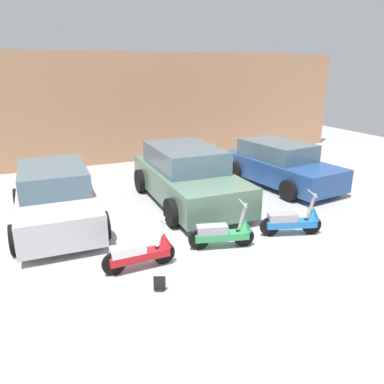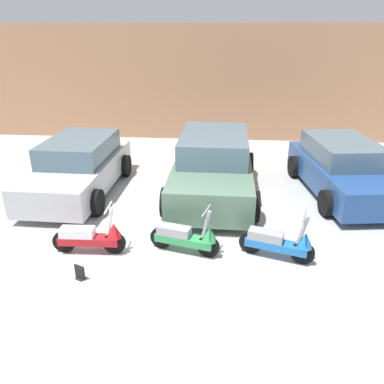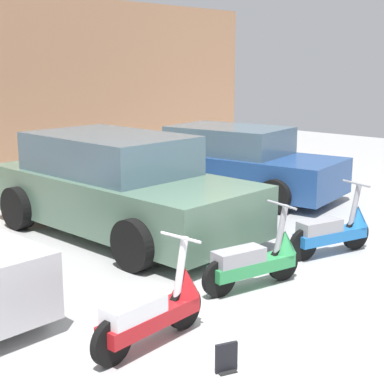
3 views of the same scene
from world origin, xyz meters
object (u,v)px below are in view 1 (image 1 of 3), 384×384
at_px(scooter_front_left, 142,251).
at_px(scooter_front_center, 294,220).
at_px(car_rear_left, 56,197).
at_px(car_rear_center, 187,176).
at_px(placard_near_left_scooter, 160,284).
at_px(car_rear_right, 280,165).
at_px(scooter_front_right, 225,232).

relative_size(scooter_front_left, scooter_front_center, 1.03).
distance_m(car_rear_left, car_rear_center, 3.40).
bearing_deg(scooter_front_left, car_rear_left, 111.62).
relative_size(scooter_front_left, placard_near_left_scooter, 5.28).
bearing_deg(car_rear_left, car_rear_right, 95.01).
distance_m(scooter_front_center, placard_near_left_scooter, 3.52).
height_order(scooter_front_center, car_rear_right, car_rear_right).
xyz_separation_m(scooter_front_left, scooter_front_center, (3.44, 0.07, -0.00)).
height_order(scooter_front_center, placard_near_left_scooter, scooter_front_center).
xyz_separation_m(scooter_front_right, placard_near_left_scooter, (-1.72, -0.95, -0.22)).
xyz_separation_m(scooter_front_left, car_rear_right, (5.40, 3.29, 0.30)).
relative_size(scooter_front_left, car_rear_right, 0.34).
distance_m(car_rear_left, car_rear_right, 6.65).
bearing_deg(car_rear_center, car_rear_right, 95.87).
bearing_deg(car_rear_center, placard_near_left_scooter, -28.01).
height_order(car_rear_left, car_rear_center, car_rear_center).
bearing_deg(placard_near_left_scooter, car_rear_left, 109.31).
bearing_deg(scooter_front_center, scooter_front_right, -164.48).
bearing_deg(scooter_front_center, car_rear_right, 76.28).
height_order(scooter_front_right, car_rear_left, car_rear_left).
distance_m(scooter_front_right, car_rear_left, 4.05).
bearing_deg(car_rear_right, placard_near_left_scooter, -59.95).
bearing_deg(scooter_front_left, scooter_front_center, -0.68).
xyz_separation_m(scooter_front_center, car_rear_left, (-4.68, 2.77, 0.31)).
xyz_separation_m(scooter_front_right, car_rear_center, (0.39, 2.87, 0.38)).
bearing_deg(placard_near_left_scooter, scooter_front_left, 93.13).
bearing_deg(scooter_front_right, car_rear_right, 55.45).
height_order(car_rear_center, placard_near_left_scooter, car_rear_center).
bearing_deg(scooter_front_right, scooter_front_left, -161.11).
bearing_deg(scooter_front_right, car_rear_left, 152.45).
distance_m(scooter_front_center, car_rear_right, 3.77).
xyz_separation_m(scooter_front_left, scooter_front_right, (1.76, 0.13, -0.00)).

